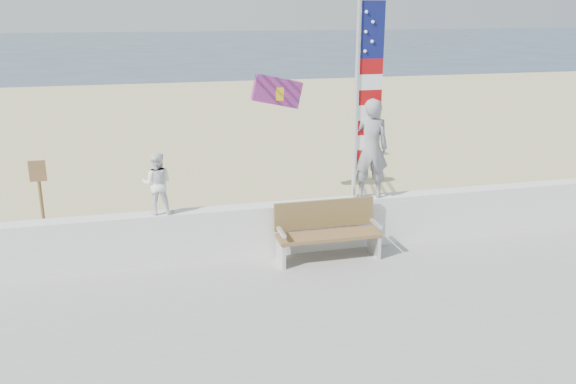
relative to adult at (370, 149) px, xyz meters
name	(u,v)px	position (x,y,z in m)	size (l,w,h in m)	color
ground	(304,313)	(-1.76, -2.00, -1.98)	(220.00, 220.00, 0.00)	#293C52
sand	(220,165)	(-1.76, 7.00, -1.94)	(90.00, 40.00, 0.08)	#C7BA85
seawall	(274,228)	(-1.76, 0.00, -1.35)	(30.00, 0.35, 0.90)	white
adult	(370,149)	(0.00, 0.00, 0.00)	(0.66, 0.43, 1.80)	gray
child	(157,183)	(-3.74, 0.00, -0.38)	(0.51, 0.40, 1.05)	white
bench	(327,230)	(-0.92, -0.45, -1.29)	(1.80, 0.57, 1.00)	brown
flag	(364,92)	(-0.16, 0.00, 1.01)	(0.50, 0.08, 3.50)	white
parafoil_kite	(278,91)	(-0.94, 3.17, 0.64)	(1.14, 0.34, 0.78)	red
sign	(40,190)	(-5.95, 2.43, -1.04)	(0.32, 0.07, 1.46)	brown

